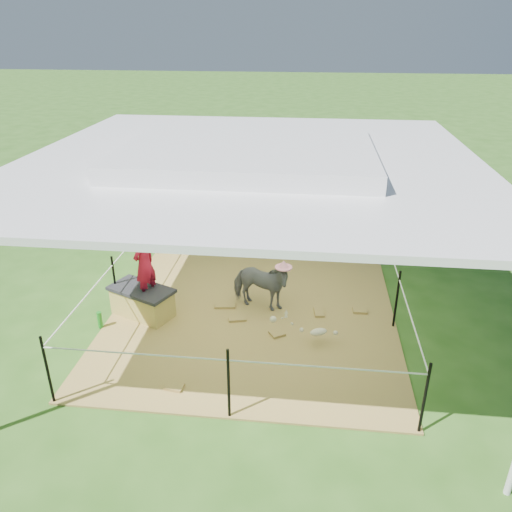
# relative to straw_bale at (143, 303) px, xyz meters

# --- Properties ---
(ground) EXTENTS (90.00, 90.00, 0.00)m
(ground) POSITION_rel_straw_bale_xyz_m (1.78, 0.11, -0.25)
(ground) COLOR #2D5919
(ground) RESTS_ON ground
(hay_patch) EXTENTS (4.60, 4.60, 0.03)m
(hay_patch) POSITION_rel_straw_bale_xyz_m (1.78, 0.11, -0.23)
(hay_patch) COLOR brown
(hay_patch) RESTS_ON ground
(canopy_tent) EXTENTS (6.30, 6.30, 2.90)m
(canopy_tent) POSITION_rel_straw_bale_xyz_m (1.78, 0.11, 2.45)
(canopy_tent) COLOR silver
(canopy_tent) RESTS_ON ground
(rope_fence) EXTENTS (4.54, 4.54, 1.00)m
(rope_fence) POSITION_rel_straw_bale_xyz_m (1.78, 0.11, 0.40)
(rope_fence) COLOR black
(rope_fence) RESTS_ON ground
(straw_bale) EXTENTS (1.09, 0.85, 0.43)m
(straw_bale) POSITION_rel_straw_bale_xyz_m (0.00, 0.00, 0.00)
(straw_bale) COLOR olive
(straw_bale) RESTS_ON hay_patch
(dark_cloth) EXTENTS (1.17, 0.92, 0.05)m
(dark_cloth) POSITION_rel_straw_bale_xyz_m (0.00, 0.00, 0.24)
(dark_cloth) COLOR black
(dark_cloth) RESTS_ON straw_bale
(woman) EXTENTS (0.43, 0.50, 1.17)m
(woman) POSITION_rel_straw_bale_xyz_m (0.10, 0.00, 0.80)
(woman) COLOR #AC102A
(woman) RESTS_ON straw_bale
(green_bottle) EXTENTS (0.10, 0.10, 0.27)m
(green_bottle) POSITION_rel_straw_bale_xyz_m (-0.55, -0.45, -0.08)
(green_bottle) COLOR #1B7C1E
(green_bottle) RESTS_ON hay_patch
(pony) EXTENTS (1.12, 0.72, 0.87)m
(pony) POSITION_rel_straw_bale_xyz_m (1.88, 0.41, 0.22)
(pony) COLOR #515056
(pony) RESTS_ON hay_patch
(pink_hat) EXTENTS (0.27, 0.27, 0.13)m
(pink_hat) POSITION_rel_straw_bale_xyz_m (1.88, 0.41, 0.72)
(pink_hat) COLOR pink
(pink_hat) RESTS_ON pony
(foal) EXTENTS (0.92, 0.74, 0.45)m
(foal) POSITION_rel_straw_bale_xyz_m (2.84, -0.50, 0.01)
(foal) COLOR #C8B692
(foal) RESTS_ON hay_patch
(trash_barrel) EXTENTS (0.75, 0.75, 0.97)m
(trash_barrel) POSITION_rel_straw_bale_xyz_m (5.53, 5.84, 0.24)
(trash_barrel) COLOR blue
(trash_barrel) RESTS_ON ground
(picnic_table_near) EXTENTS (2.36, 1.99, 0.84)m
(picnic_table_near) POSITION_rel_straw_bale_xyz_m (3.80, 8.73, 0.17)
(picnic_table_near) COLOR #59311E
(picnic_table_near) RESTS_ON ground
(picnic_table_far) EXTENTS (1.94, 1.53, 0.73)m
(picnic_table_far) POSITION_rel_straw_bale_xyz_m (6.43, 8.74, 0.12)
(picnic_table_far) COLOR brown
(picnic_table_far) RESTS_ON ground
(distant_person) EXTENTS (0.59, 0.52, 1.02)m
(distant_person) POSITION_rel_straw_bale_xyz_m (4.26, 7.42, 0.26)
(distant_person) COLOR blue
(distant_person) RESTS_ON ground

